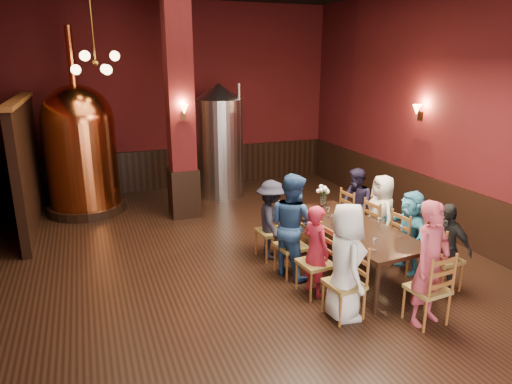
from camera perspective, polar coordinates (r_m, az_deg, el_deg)
name	(u,v)px	position (r m, az deg, el deg)	size (l,w,h in m)	color
room	(240,125)	(6.67, -2.04, 8.36)	(10.00, 10.02, 4.50)	black
wainscot_right	(443,209)	(9.12, 22.36, -1.97)	(0.08, 9.90, 1.00)	black
wainscot_back	(178,168)	(11.73, -9.78, 2.94)	(7.90, 0.08, 1.00)	black
column	(180,107)	(9.28, -9.49, 10.42)	(0.58, 0.58, 4.50)	#480F12
partition	(27,166)	(9.72, -26.68, 2.88)	(0.22, 3.50, 2.40)	black
pendant_cluster	(95,63)	(9.16, -19.43, 15.00)	(0.90, 0.90, 1.70)	#A57226
sconce_wall	(421,112)	(9.32, 19.90, 9.40)	(0.20, 0.20, 0.36)	black
sconce_column	(183,111)	(9.00, -9.09, 9.93)	(0.20, 0.20, 0.36)	black
dining_table	(351,230)	(7.06, 11.85, -4.66)	(1.20, 2.48, 0.75)	black
chair_0	(344,283)	(5.95, 10.97, -11.15)	(0.46, 0.46, 0.92)	brown
person_0	(345,262)	(5.82, 11.12, -8.56)	(0.74, 0.48, 1.51)	silver
chair_1	(315,263)	(6.44, 7.41, -8.76)	(0.46, 0.46, 0.92)	brown
person_1	(316,250)	(6.36, 7.47, -7.23)	(0.47, 0.31, 1.29)	#AE1D35
chair_2	(291,246)	(6.95, 4.45, -6.71)	(0.46, 0.46, 0.92)	brown
person_2	(292,225)	(6.83, 4.51, -4.15)	(0.77, 0.38, 1.58)	navy
chair_3	(271,231)	(7.49, 1.88, -4.91)	(0.46, 0.46, 0.92)	brown
person_3	(271,220)	(7.42, 1.90, -3.50)	(0.85, 0.49, 1.31)	black
chair_4	(443,259)	(7.02, 22.33, -7.72)	(0.46, 0.46, 0.92)	brown
person_4	(444,247)	(6.95, 22.49, -6.36)	(0.75, 0.31, 1.28)	black
chair_5	(409,242)	(7.44, 18.54, -5.96)	(0.46, 0.46, 0.92)	brown
person_5	(410,231)	(7.38, 18.67, -4.65)	(1.19, 0.38, 1.28)	teal
chair_6	(380,228)	(7.89, 15.25, -4.40)	(0.46, 0.46, 0.92)	brown
person_6	(381,215)	(7.81, 15.37, -2.84)	(0.67, 0.44, 1.37)	beige
chair_7	(355,216)	(8.37, 12.28, -2.97)	(0.46, 0.46, 0.92)	brown
person_7	(356,205)	(8.30, 12.37, -1.64)	(0.65, 0.32, 1.33)	black
chair_8	(428,288)	(6.11, 20.66, -11.20)	(0.46, 0.46, 0.92)	brown
person_8	(431,264)	(5.97, 20.98, -8.37)	(0.58, 0.38, 1.58)	#9E3443
copper_kettle	(81,148)	(10.20, -21.04, 5.16)	(1.81, 1.81, 3.79)	black
steel_vessel	(220,141)	(10.79, -4.55, 6.43)	(1.32, 1.32, 2.65)	#B2B2B7
rose_vase	(324,192)	(7.81, 8.45, -0.04)	(0.22, 0.22, 0.38)	white
wine_glass_0	(379,223)	(7.00, 15.11, -3.79)	(0.07, 0.07, 0.17)	white
wine_glass_1	(328,212)	(7.32, 9.00, -2.52)	(0.07, 0.07, 0.17)	white
wine_glass_2	(343,227)	(6.75, 10.86, -4.27)	(0.07, 0.07, 0.17)	white
wine_glass_3	(374,245)	(6.20, 14.56, -6.40)	(0.07, 0.07, 0.17)	white
wine_glass_4	(401,232)	(6.75, 17.63, -4.75)	(0.07, 0.07, 0.17)	white
wine_glass_5	(331,220)	(6.97, 9.40, -3.51)	(0.07, 0.07, 0.17)	white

